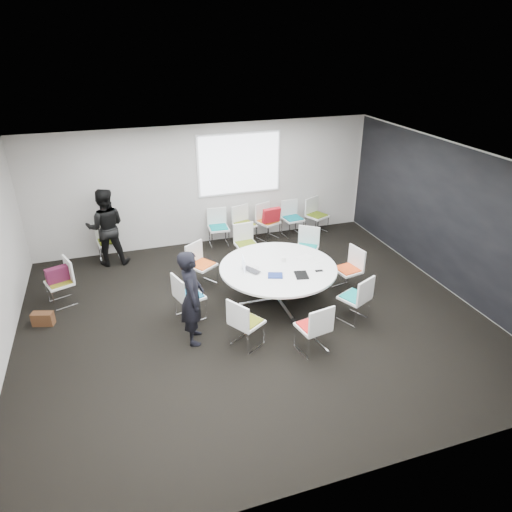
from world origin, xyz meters
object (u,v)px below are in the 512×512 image
object	(u,v)px
chair_ring_c	(246,252)
chair_back_c	(268,228)
conference_table	(278,276)
chair_ring_d	(202,273)
chair_ring_h	(354,306)
laptop	(253,269)
chair_spare_left	(62,290)
maroon_bag	(58,275)
chair_ring_e	(190,304)
person_back	(106,227)
chair_ring_g	(313,336)
cup	(284,259)
chair_back_d	(292,225)
chair_ring_f	(246,331)
chair_ring_b	(306,256)
chair_person_back	(109,249)
brown_bag	(43,319)
person_main	(192,298)
chair_ring_a	(347,278)
chair_back_e	(316,222)
chair_back_b	(244,231)
chair_back_a	(219,235)

from	to	relation	value
chair_ring_c	chair_back_c	bearing A→B (deg)	-132.40
conference_table	chair_ring_d	size ratio (longest dim) A/B	2.46
chair_ring_c	chair_ring_d	distance (m)	1.29
chair_ring_h	laptop	bearing A→B (deg)	121.35
chair_spare_left	maroon_bag	bearing A→B (deg)	90.00
chair_ring_e	chair_ring_h	world-z (taller)	same
conference_table	person_back	distance (m)	3.96
chair_ring_g	cup	xyz separation A→B (m)	(0.17, 1.75, 0.50)
chair_ring_e	chair_ring_g	bearing A→B (deg)	30.13
chair_ring_d	chair_back_d	xyz separation A→B (m)	(2.67, 1.75, 0.00)
chair_ring_c	chair_back_d	bearing A→B (deg)	-147.93
chair_ring_f	chair_back_c	size ratio (longest dim) A/B	1.00
chair_ring_b	chair_back_c	bearing A→B (deg)	-44.71
chair_ring_f	chair_person_back	distance (m)	4.40
chair_ring_g	person_back	world-z (taller)	person_back
chair_ring_b	brown_bag	world-z (taller)	chair_ring_b
person_main	chair_back_d	bearing A→B (deg)	-32.50
chair_back_d	maroon_bag	size ratio (longest dim) A/B	2.20
chair_ring_f	person_back	world-z (taller)	person_back
chair_ring_d	cup	world-z (taller)	chair_ring_d
chair_ring_a	maroon_bag	size ratio (longest dim) A/B	2.20
chair_ring_c	brown_bag	world-z (taller)	chair_ring_c
chair_ring_d	chair_ring_f	bearing A→B (deg)	61.81
laptop	chair_back_e	bearing A→B (deg)	-72.58
person_back	maroon_bag	size ratio (longest dim) A/B	4.27
chair_spare_left	maroon_bag	size ratio (longest dim) A/B	2.20
chair_ring_a	brown_bag	bearing A→B (deg)	73.20
chair_back_c	brown_bag	distance (m)	5.45
chair_ring_f	chair_ring_a	bearing A→B (deg)	82.45
person_back	chair_back_b	bearing A→B (deg)	-172.35
chair_ring_c	chair_ring_f	world-z (taller)	same
conference_table	chair_back_e	bearing A→B (deg)	53.06
chair_back_a	chair_back_d	xyz separation A→B (m)	(1.89, -0.00, 0.00)
chair_ring_h	chair_back_b	bearing A→B (deg)	77.88
chair_ring_g	chair_ring_d	bearing A→B (deg)	104.97
chair_ring_f	chair_spare_left	bearing A→B (deg)	-160.18
person_main	chair_back_c	bearing A→B (deg)	-26.09
chair_back_a	cup	world-z (taller)	chair_back_a
chair_ring_b	laptop	distance (m)	1.95
chair_ring_g	person_back	xyz separation A→B (m)	(-2.95, 4.21, 0.58)
chair_ring_e	maroon_bag	world-z (taller)	chair_ring_e
laptop	chair_ring_h	bearing A→B (deg)	-153.40
chair_ring_a	chair_spare_left	xyz separation A→B (m)	(-5.30, 1.22, 0.00)
chair_ring_e	chair_person_back	bearing A→B (deg)	-173.71
conference_table	chair_ring_c	bearing A→B (deg)	93.40
chair_ring_h	chair_ring_c	bearing A→B (deg)	88.34
chair_ring_a	person_main	size ratio (longest dim) A/B	0.54
chair_ring_b	laptop	size ratio (longest dim) A/B	2.46
chair_person_back	laptop	size ratio (longest dim) A/B	2.46
conference_table	chair_ring_g	distance (m)	1.61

